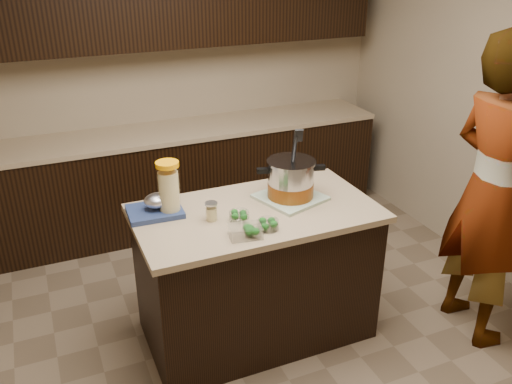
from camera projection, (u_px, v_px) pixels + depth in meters
ground_plane at (256, 330)px, 3.63m from camera, size 4.00×4.00×0.00m
room_shell at (256, 75)px, 2.91m from camera, size 4.04×4.04×2.72m
back_cabinets at (177, 123)px, 4.69m from camera, size 3.60×0.63×2.33m
island at (256, 273)px, 3.44m from camera, size 1.46×0.81×0.90m
dish_towel at (290, 197)px, 3.39m from camera, size 0.45×0.45×0.02m
stock_pot at (291, 181)px, 3.35m from camera, size 0.42×0.37×0.43m
lemonade_pitcher at (169, 191)px, 3.14m from camera, size 0.15×0.15×0.33m
mason_jar at (212, 212)px, 3.11m from camera, size 0.09×0.09×0.12m
broccoli_tub_left at (239, 216)px, 3.13m from camera, size 0.14×0.14×0.05m
broccoli_tub_right at (268, 225)px, 3.03m from camera, size 0.15×0.15×0.06m
broccoli_tub_rect at (245, 232)px, 2.95m from camera, size 0.19×0.15×0.06m
blue_tray at (156, 207)px, 3.19m from camera, size 0.33×0.27×0.12m
person at (493, 193)px, 3.28m from camera, size 0.53×0.75×1.96m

